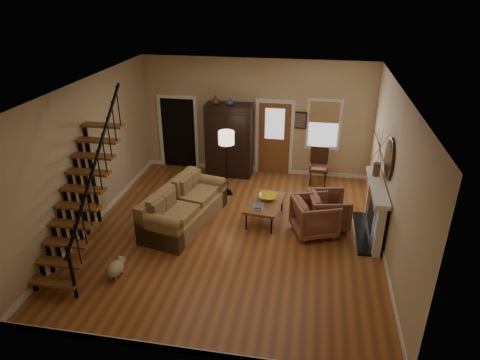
% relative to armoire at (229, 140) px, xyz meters
% --- Properties ---
extents(room, '(7.00, 7.33, 3.30)m').
position_rel_armoire_xyz_m(room, '(0.29, -1.39, 0.46)').
color(room, '#9A5627').
rests_on(room, ground).
extents(staircase, '(0.94, 2.80, 3.20)m').
position_rel_armoire_xyz_m(staircase, '(-2.08, -4.45, 0.55)').
color(staircase, brown).
rests_on(staircase, ground).
extents(fireplace, '(0.33, 1.95, 2.30)m').
position_rel_armoire_xyz_m(fireplace, '(3.83, -2.65, -0.31)').
color(fireplace, black).
rests_on(fireplace, ground).
extents(armoire, '(1.30, 0.60, 2.10)m').
position_rel_armoire_xyz_m(armoire, '(0.00, 0.00, 0.00)').
color(armoire, black).
rests_on(armoire, ground).
extents(vase_a, '(0.24, 0.24, 0.25)m').
position_rel_armoire_xyz_m(vase_a, '(-0.35, -0.10, 1.17)').
color(vase_a, '#4C2619').
rests_on(vase_a, armoire).
extents(vase_b, '(0.20, 0.20, 0.21)m').
position_rel_armoire_xyz_m(vase_b, '(0.05, -0.10, 1.16)').
color(vase_b, '#334C60').
rests_on(vase_b, armoire).
extents(sofa, '(1.55, 2.60, 0.91)m').
position_rel_armoire_xyz_m(sofa, '(-0.47, -2.93, -0.60)').
color(sofa, olive).
rests_on(sofa, ground).
extents(coffee_table, '(0.90, 1.35, 0.49)m').
position_rel_armoire_xyz_m(coffee_table, '(1.34, -2.44, -0.81)').
color(coffee_table, brown).
rests_on(coffee_table, ground).
extents(bowl, '(0.43, 0.43, 0.11)m').
position_rel_armoire_xyz_m(bowl, '(1.39, -2.29, -0.51)').
color(bowl, yellow).
rests_on(bowl, coffee_table).
extents(books, '(0.23, 0.32, 0.06)m').
position_rel_armoire_xyz_m(books, '(1.22, -2.74, -0.53)').
color(books, beige).
rests_on(books, coffee_table).
extents(armchair_left, '(1.19, 1.17, 0.85)m').
position_rel_armoire_xyz_m(armchair_left, '(2.51, -2.81, -0.63)').
color(armchair_left, brown).
rests_on(armchair_left, ground).
extents(armchair_right, '(1.05, 1.03, 0.82)m').
position_rel_armoire_xyz_m(armchair_right, '(2.81, -2.46, -0.64)').
color(armchair_right, brown).
rests_on(armchair_right, ground).
extents(floor_lamp, '(0.53, 0.53, 1.75)m').
position_rel_armoire_xyz_m(floor_lamp, '(0.18, -1.26, -0.18)').
color(floor_lamp, black).
rests_on(floor_lamp, ground).
extents(side_chair, '(0.54, 0.54, 1.02)m').
position_rel_armoire_xyz_m(side_chair, '(2.55, -0.20, -0.54)').
color(side_chair, '#3D2213').
rests_on(side_chair, ground).
extents(dog, '(0.33, 0.50, 0.35)m').
position_rel_armoire_xyz_m(dog, '(-1.21, -5.09, -0.88)').
color(dog, '#C6B687').
rests_on(dog, ground).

